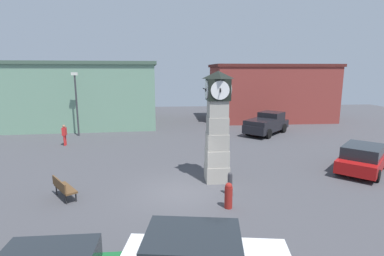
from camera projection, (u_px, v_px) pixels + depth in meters
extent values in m
plane|color=#424247|center=(181.00, 192.00, 13.78)|extent=(66.08, 66.08, 0.00)
cube|color=#A09A90|center=(217.00, 173.00, 15.14)|extent=(1.15, 1.15, 0.82)
cube|color=#A09B91|center=(217.00, 157.00, 14.99)|extent=(1.09, 1.09, 0.82)
cube|color=#9A958B|center=(217.00, 141.00, 14.83)|extent=(1.04, 1.04, 0.82)
cube|color=#9C978D|center=(217.00, 125.00, 14.68)|extent=(0.98, 0.98, 0.82)
cube|color=#9F9A90|center=(218.00, 109.00, 14.52)|extent=(0.93, 0.93, 0.82)
cube|color=black|center=(218.00, 89.00, 14.35)|extent=(1.07, 1.07, 1.03)
cylinder|color=white|center=(216.00, 89.00, 14.89)|extent=(0.88, 0.04, 0.88)
cube|color=black|center=(216.00, 89.00, 14.92)|extent=(0.06, 0.20, 0.09)
cube|color=black|center=(216.00, 89.00, 14.92)|extent=(0.04, 0.28, 0.24)
cylinder|color=white|center=(220.00, 90.00, 13.81)|extent=(0.88, 0.04, 0.88)
cube|color=black|center=(220.00, 90.00, 13.78)|extent=(0.06, 0.05, 0.20)
cube|color=black|center=(220.00, 90.00, 13.78)|extent=(0.04, 0.33, 0.08)
cylinder|color=white|center=(229.00, 89.00, 14.40)|extent=(0.04, 0.88, 0.88)
cube|color=black|center=(230.00, 89.00, 14.40)|extent=(0.20, 0.06, 0.08)
cube|color=black|center=(230.00, 89.00, 14.40)|extent=(0.10, 0.04, 0.33)
cylinder|color=white|center=(207.00, 90.00, 14.30)|extent=(0.04, 0.88, 0.88)
cube|color=black|center=(206.00, 90.00, 14.30)|extent=(0.11, 0.06, 0.20)
cube|color=black|center=(206.00, 90.00, 14.30)|extent=(0.32, 0.04, 0.17)
pyramid|color=black|center=(218.00, 75.00, 14.22)|extent=(1.13, 1.13, 0.37)
cylinder|color=#333338|center=(230.00, 185.00, 13.38)|extent=(0.21, 0.21, 0.92)
sphere|color=#333338|center=(230.00, 174.00, 13.28)|extent=(0.19, 0.19, 0.19)
cylinder|color=maroon|center=(228.00, 198.00, 12.09)|extent=(0.32, 0.32, 0.88)
sphere|color=maroon|center=(229.00, 186.00, 12.00)|extent=(0.29, 0.29, 0.29)
cube|color=#1E2328|center=(193.00, 246.00, 7.33)|extent=(2.59, 2.12, 0.61)
cylinder|color=black|center=(160.00, 256.00, 8.47)|extent=(0.67, 0.32, 0.64)
cube|color=#A51111|center=(363.00, 161.00, 16.49)|extent=(4.43, 4.44, 0.64)
cube|color=#1E2328|center=(363.00, 151.00, 16.13)|extent=(2.94, 2.94, 0.63)
cylinder|color=black|center=(350.00, 157.00, 18.14)|extent=(0.61, 0.61, 0.64)
cylinder|color=black|center=(338.00, 168.00, 16.09)|extent=(0.61, 0.61, 0.64)
cylinder|color=black|center=(377.00, 176.00, 14.95)|extent=(0.61, 0.61, 0.64)
cube|color=black|center=(266.00, 126.00, 26.18)|extent=(5.01, 5.05, 0.70)
cube|color=black|center=(271.00, 116.00, 26.73)|extent=(2.59, 2.59, 0.80)
cube|color=black|center=(261.00, 122.00, 25.29)|extent=(3.38, 3.40, 0.36)
cylinder|color=black|center=(264.00, 126.00, 27.99)|extent=(0.76, 0.77, 0.80)
cylinder|color=black|center=(283.00, 128.00, 26.84)|extent=(0.76, 0.77, 0.80)
cylinder|color=black|center=(248.00, 131.00, 25.63)|extent=(0.76, 0.77, 0.80)
cylinder|color=black|center=(268.00, 134.00, 24.48)|extent=(0.76, 0.77, 0.80)
cube|color=brown|center=(65.00, 188.00, 13.02)|extent=(1.34, 1.59, 0.08)
cube|color=brown|center=(59.00, 184.00, 12.81)|extent=(0.98, 1.34, 0.40)
cylinder|color=#262628|center=(76.00, 196.00, 12.72)|extent=(0.06, 0.06, 0.45)
cylinder|color=#262628|center=(66.00, 188.00, 13.67)|extent=(0.06, 0.06, 0.45)
cylinder|color=#262628|center=(66.00, 199.00, 12.46)|extent=(0.06, 0.06, 0.45)
cylinder|color=#262628|center=(56.00, 190.00, 13.41)|extent=(0.06, 0.06, 0.45)
cylinder|color=red|center=(65.00, 140.00, 22.31)|extent=(0.14, 0.14, 0.77)
cylinder|color=red|center=(64.00, 141.00, 22.12)|extent=(0.14, 0.14, 0.77)
cube|color=red|center=(64.00, 131.00, 22.09)|extent=(0.25, 0.41, 0.58)
sphere|color=#8C664C|center=(64.00, 126.00, 22.01)|extent=(0.21, 0.21, 0.21)
cylinder|color=#333338|center=(77.00, 106.00, 25.06)|extent=(0.14, 0.14, 5.10)
cube|color=silver|center=(74.00, 74.00, 24.55)|extent=(0.50, 0.24, 0.24)
cube|color=gray|center=(89.00, 95.00, 31.32)|extent=(13.97, 11.33, 6.01)
cube|color=#405849|center=(87.00, 64.00, 30.72)|extent=(14.39, 11.67, 0.30)
cube|color=maroon|center=(270.00, 94.00, 33.43)|extent=(12.82, 6.67, 5.84)
cube|color=#4F1E1B|center=(272.00, 66.00, 32.85)|extent=(13.21, 6.87, 0.30)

